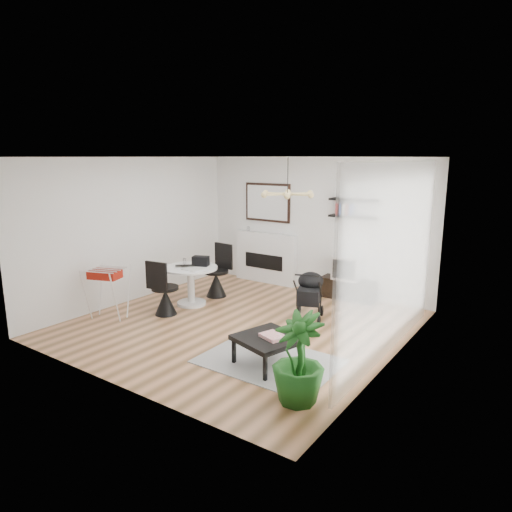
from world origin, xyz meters
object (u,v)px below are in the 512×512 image
Objects in this scene: crt_tv at (348,268)px; coffee_table at (268,340)px; fireplace at (266,252)px; tv_console at (348,289)px; drying_rack at (108,292)px; dining_table at (191,280)px; stroller at (310,297)px; potted_plant at (298,358)px.

crt_tv is 0.56× the size of coffee_table.
fireplace is 2.03× the size of tv_console.
drying_rack is at bearing -104.92° from fireplace.
dining_table is (-0.26, -2.11, -0.21)m from fireplace.
fireplace is 3.58m from drying_rack.
fireplace is 2.18× the size of dining_table.
drying_rack is (-2.90, -3.33, -0.16)m from crt_tv.
potted_plant reaches higher than stroller.
coffee_table is (0.32, -3.29, -0.27)m from crt_tv.
potted_plant is (0.78, -0.59, 0.17)m from coffee_table.
stroller is 1.94m from coffee_table.
tv_console is 1.07× the size of dining_table.
tv_console is at bearing 105.76° from potted_plant.
coffee_table is (0.41, -1.90, -0.02)m from stroller.
stroller is 2.76m from potted_plant.
coffee_table is 0.89× the size of potted_plant.
dining_table is at bearing 150.58° from potted_plant.
tv_console is at bearing -3.42° from fireplace.
dining_table is 3.85m from potted_plant.
stroller is at bearing 102.09° from coffee_table.
dining_table is 1.06× the size of coffee_table.
dining_table reaches higher than tv_console.
drying_rack is (-0.92, -3.46, -0.22)m from fireplace.
crt_tv is at bearing 41.61° from dining_table.
drying_rack is at bearing -131.06° from crt_tv.
fireplace is at bearing 127.68° from potted_plant.
stroller is (-0.09, -1.40, 0.18)m from tv_console.
fireplace is at bearing 83.02° from dining_table.
crt_tv is at bearing 29.92° from drying_rack.
fireplace reaches higher than crt_tv.
dining_table is at bearing -138.49° from tv_console.
tv_console is (2.00, -0.12, -0.49)m from fireplace.
drying_rack is at bearing -131.15° from tv_console.
crt_tv reaches higher than coffee_table.
stroller reaches higher than dining_table.
dining_table is 1.50m from drying_rack.
potted_plant is at bearing -29.42° from dining_table.
drying_rack reaches higher than coffee_table.
drying_rack reaches higher than tv_console.
dining_table is (-2.25, -2.00, 0.28)m from tv_console.
crt_tv is 3.00m from dining_table.
crt_tv is (-0.01, -0.00, 0.43)m from tv_console.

